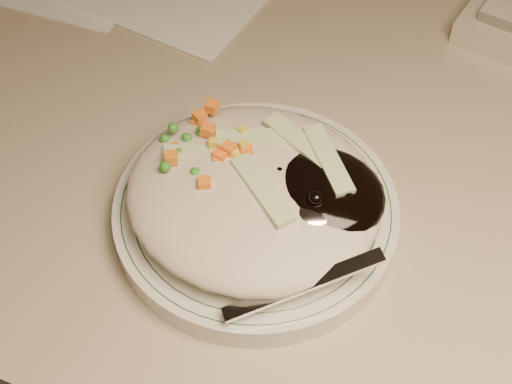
% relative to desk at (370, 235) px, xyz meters
% --- Properties ---
extents(desk, '(1.40, 0.70, 0.74)m').
position_rel_desk_xyz_m(desk, '(0.00, 0.00, 0.00)').
color(desk, tan).
rests_on(desk, ground).
extents(plate, '(0.22, 0.22, 0.02)m').
position_rel_desk_xyz_m(plate, '(-0.07, -0.16, 0.21)').
color(plate, silver).
rests_on(plate, desk).
extents(plate_rim, '(0.21, 0.21, 0.00)m').
position_rel_desk_xyz_m(plate_rim, '(-0.07, -0.16, 0.22)').
color(plate_rim, '#144723').
rests_on(plate_rim, plate).
extents(meal, '(0.20, 0.19, 0.05)m').
position_rel_desk_xyz_m(meal, '(-0.07, -0.16, 0.24)').
color(meal, '#BCB298').
rests_on(meal, plate).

